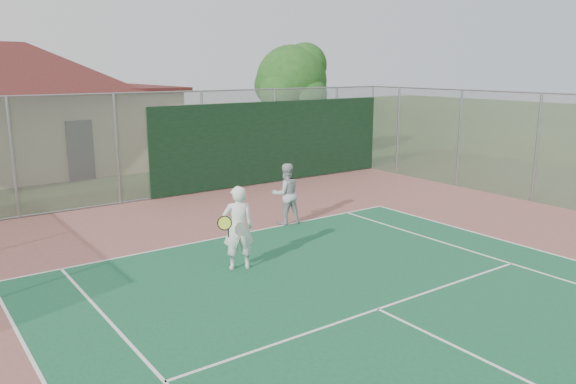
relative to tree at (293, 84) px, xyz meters
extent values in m
cylinder|color=gray|center=(-12.70, -3.90, -1.80)|extent=(0.08, 0.08, 3.50)
cylinder|color=gray|center=(-9.70, -3.90, -1.80)|extent=(0.08, 0.08, 3.50)
cylinder|color=gray|center=(-6.70, -3.90, -1.80)|extent=(0.08, 0.08, 3.50)
cylinder|color=gray|center=(-3.70, -3.90, -1.80)|extent=(0.08, 0.08, 3.50)
cylinder|color=gray|center=(-0.70, -3.90, -1.80)|extent=(0.08, 0.08, 3.50)
cylinder|color=gray|center=(1.30, -3.90, -1.80)|extent=(0.08, 0.08, 3.50)
cylinder|color=gray|center=(-8.70, -3.90, -0.05)|extent=(20.00, 0.05, 0.05)
cylinder|color=gray|center=(-8.70, -3.90, -3.50)|extent=(20.00, 0.05, 0.05)
cube|color=#999EA0|center=(-8.70, -3.90, -1.80)|extent=(20.00, 0.02, 3.50)
cube|color=black|center=(-3.70, -3.95, -2.00)|extent=(10.00, 0.04, 3.00)
cylinder|color=gray|center=(1.30, -5.40, -1.80)|extent=(0.08, 0.08, 3.50)
cylinder|color=gray|center=(1.30, -8.40, -1.80)|extent=(0.08, 0.08, 3.50)
cylinder|color=gray|center=(1.30, -11.40, -1.80)|extent=(0.08, 0.08, 3.50)
cube|color=#999EA0|center=(1.30, -8.40, -1.80)|extent=(0.02, 9.00, 3.50)
cube|color=black|center=(-9.55, 0.76, -2.39)|extent=(0.99, 0.06, 2.31)
cylinder|color=#322012|center=(-0.09, 0.01, -2.12)|extent=(0.37, 0.37, 2.85)
sphere|color=#1D4D18|center=(-0.09, 0.01, 0.12)|extent=(3.26, 3.26, 3.26)
sphere|color=#1D4D18|center=(0.82, 0.31, -0.29)|extent=(2.24, 2.24, 2.24)
sphere|color=#1D4D18|center=(-0.91, -0.40, -0.39)|extent=(2.04, 2.04, 2.04)
sphere|color=#1D4D18|center=(0.11, -0.91, -0.49)|extent=(1.83, 1.83, 1.83)
sphere|color=#1D4D18|center=(-0.40, 0.82, -0.09)|extent=(2.04, 2.04, 2.04)
sphere|color=#1D4D18|center=(0.52, -0.20, 0.83)|extent=(2.04, 2.04, 2.04)
imported|color=white|center=(-9.66, -11.22, -2.63)|extent=(0.78, 0.65, 1.83)
imported|color=#B1B4B7|center=(-6.75, -8.90, -2.70)|extent=(0.94, 0.80, 1.70)
camera|label=1|loc=(-15.52, -21.21, 0.75)|focal=35.00mm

